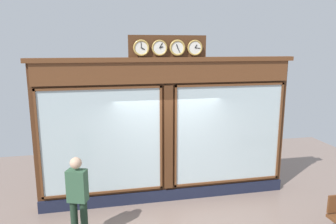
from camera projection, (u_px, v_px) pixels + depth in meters
name	position (u px, v px, depth m)	size (l,w,h in m)	color
shop_facade	(167.00, 130.00, 7.60)	(6.11, 0.42, 3.94)	#4C2B16
pedestrian	(78.00, 196.00, 6.04)	(0.41, 0.33, 1.69)	#1C2F21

